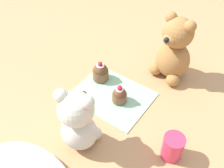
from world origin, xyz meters
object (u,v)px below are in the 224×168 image
object	(u,v)px
cupcake_near_cream_bear	(120,95)
juice_glass	(173,147)
cupcake_near_tan_bear	(101,72)
teddy_bear_tan	(174,50)
teddy_bear_cream	(78,121)

from	to	relation	value
cupcake_near_cream_bear	juice_glass	xyz separation A→B (m)	(-0.22, 0.08, 0.01)
cupcake_near_tan_bear	juice_glass	bearing A→B (deg)	159.16
cupcake_near_cream_bear	teddy_bear_tan	bearing A→B (deg)	-109.16
cupcake_near_cream_bear	juice_glass	size ratio (longest dim) A/B	0.86
teddy_bear_cream	juice_glass	xyz separation A→B (m)	(-0.22, -0.11, -0.06)
teddy_bear_tan	cupcake_near_cream_bear	distance (m)	0.24
cupcake_near_cream_bear	juice_glass	distance (m)	0.24
cupcake_near_tan_bear	juice_glass	size ratio (longest dim) A/B	0.96
teddy_bear_tan	juice_glass	world-z (taller)	teddy_bear_tan
cupcake_near_tan_bear	teddy_bear_tan	bearing A→B (deg)	-138.78
teddy_bear_cream	teddy_bear_tan	distance (m)	0.41
teddy_bear_cream	cupcake_near_cream_bear	distance (m)	0.20
juice_glass	teddy_bear_cream	bearing A→B (deg)	26.56
cupcake_near_cream_bear	juice_glass	bearing A→B (deg)	160.40
teddy_bear_cream	teddy_bear_tan	size ratio (longest dim) A/B	0.87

